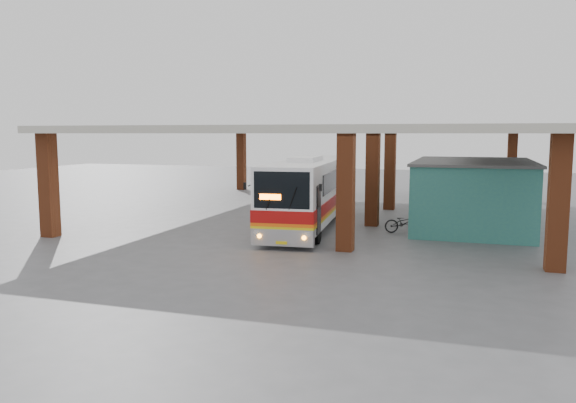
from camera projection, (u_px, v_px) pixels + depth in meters
The scene contains 8 objects.
ground at pixel (293, 233), 24.68m from camera, with size 90.00×90.00×0.00m, color #515154.
brick_columns at pixel (348, 176), 28.71m from camera, with size 20.10×21.60×4.35m.
canopy_roof at pixel (338, 130), 30.13m from camera, with size 21.00×23.00×0.30m, color beige.
shop_building at pixel (472, 194), 25.99m from camera, with size 5.20×8.20×3.11m.
coach_bus at pixel (309, 192), 26.04m from camera, with size 3.43×11.56×3.32m.
motorcycle at pixel (405, 222), 24.60m from camera, with size 0.61×1.76×0.93m, color black.
pedestrian at pixel (305, 225), 22.10m from camera, with size 0.55×0.36×1.51m, color red.
red_chair at pixel (424, 208), 30.09m from camera, with size 0.53×0.53×0.80m.
Camera 1 is at (7.29, -23.22, 4.36)m, focal length 35.00 mm.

